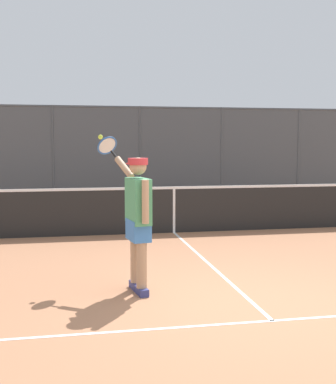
# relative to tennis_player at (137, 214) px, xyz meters

# --- Properties ---
(ground_plane) EXTENTS (60.00, 60.00, 0.00)m
(ground_plane) POSITION_rel_tennis_player_xyz_m (-1.26, 0.75, -0.99)
(ground_plane) COLOR #B27551
(court_line_markings) EXTENTS (8.29, 9.53, 0.01)m
(court_line_markings) POSITION_rel_tennis_player_xyz_m (-1.26, 1.62, -0.98)
(court_line_markings) COLOR white
(court_line_markings) RESTS_ON ground
(fence_backdrop) EXTENTS (18.76, 1.37, 2.98)m
(fence_backdrop) POSITION_rel_tennis_player_xyz_m (-1.26, -9.89, 0.49)
(fence_backdrop) COLOR #474C51
(fence_backdrop) RESTS_ON ground
(tennis_net) EXTENTS (10.65, 0.09, 1.07)m
(tennis_net) POSITION_rel_tennis_player_xyz_m (-1.26, -3.93, -0.49)
(tennis_net) COLOR #2D2D2D
(tennis_net) RESTS_ON ground
(tennis_player) EXTENTS (0.63, 1.34, 1.97)m
(tennis_player) POSITION_rel_tennis_player_xyz_m (0.00, 0.00, 0.00)
(tennis_player) COLOR navy
(tennis_player) RESTS_ON ground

